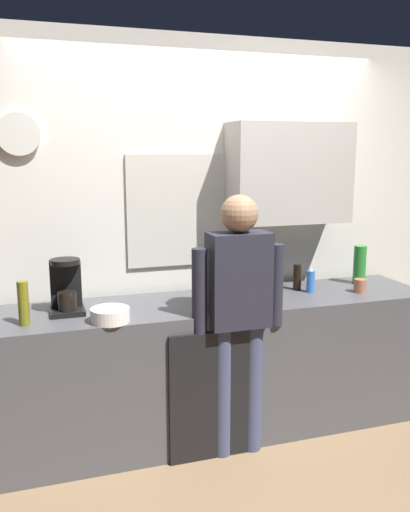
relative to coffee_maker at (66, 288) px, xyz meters
The scene contains 13 objects.
ground_plane 1.46m from the coffee_maker, 19.13° to the right, with size 8.00×8.00×0.00m, color #8C6D4C.
kitchen_counter 1.14m from the coffee_maker, ahead, with size 2.83×0.64×0.89m, color #4C4C51.
dishwasher_panel 1.10m from the coffee_maker, 24.36° to the right, with size 0.56×0.02×0.80m, color black.
back_wall_assembly 1.15m from the coffee_maker, 19.38° to the left, with size 4.43×0.42×2.60m.
coffee_maker is the anchor object (origin of this frame).
bottle_clear_soda 2.07m from the coffee_maker, ahead, with size 0.09×0.09×0.28m, color #2D8C33.
bottle_olive_oil 0.30m from the coffee_maker, 143.68° to the right, with size 0.06×0.06×0.25m, color olive.
bottle_dark_sauce 1.56m from the coffee_maker, ahead, with size 0.06×0.06×0.18m, color black.
cup_terracotta_mug 1.94m from the coffee_maker, ahead, with size 0.08×0.08×0.09m, color #B26647.
cup_yellow_cup 1.10m from the coffee_maker, ahead, with size 0.07×0.07×0.09m, color yellow.
mixing_bowl 0.36m from the coffee_maker, 49.98° to the right, with size 0.22×0.22×0.08m, color white.
dish_soap 1.61m from the coffee_maker, ahead, with size 0.06×0.06×0.18m.
person_at_sink 1.03m from the coffee_maker, 19.13° to the right, with size 0.57×0.22×1.60m.
Camera 1 is at (-1.10, -2.82, 1.84)m, focal length 37.22 mm.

